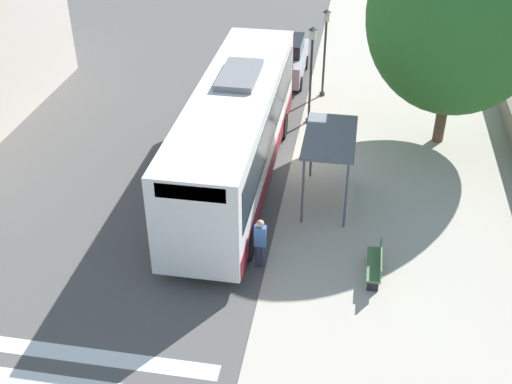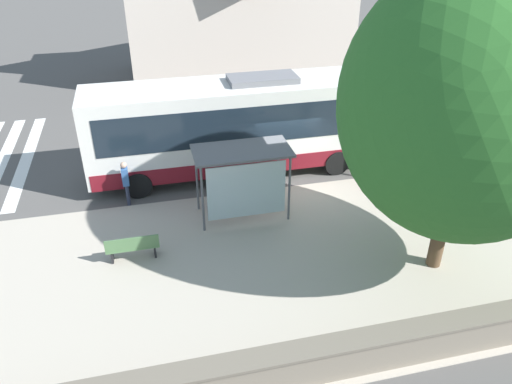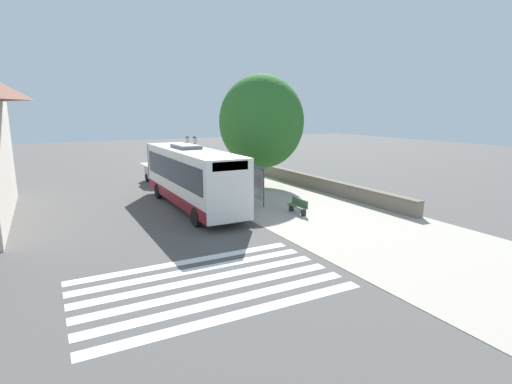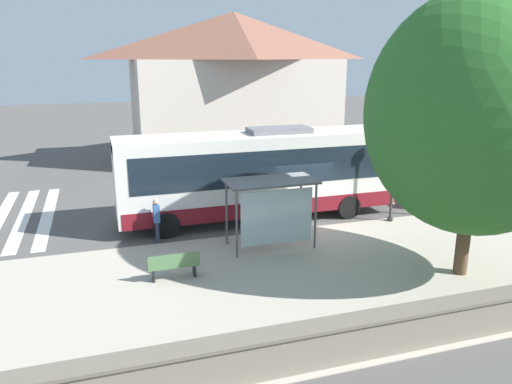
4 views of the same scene
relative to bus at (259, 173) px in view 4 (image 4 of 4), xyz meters
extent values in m
plane|color=#514F4C|center=(-1.77, -1.51, -1.98)|extent=(120.00, 120.00, 0.00)
cube|color=#ADA393|center=(-6.27, -1.51, -1.97)|extent=(9.00, 44.00, 0.02)
cube|color=silver|center=(3.23, 8.63, -1.97)|extent=(9.00, 0.50, 0.01)
cube|color=silver|center=(3.23, 9.58, -1.97)|extent=(9.00, 0.50, 0.01)
cube|color=slate|center=(-10.32, -1.51, -1.52)|extent=(0.50, 20.00, 0.91)
cube|color=#685F52|center=(-10.32, -1.51, -1.03)|extent=(0.60, 20.00, 0.08)
cube|color=beige|center=(12.98, -2.54, 1.25)|extent=(6.50, 12.86, 6.46)
pyramid|color=brown|center=(12.98, -2.54, 5.94)|extent=(7.10, 13.46, 2.91)
cube|color=silver|center=(0.00, 0.02, 0.05)|extent=(2.50, 11.63, 3.16)
cube|color=black|center=(0.00, 0.02, 0.47)|extent=(2.54, 10.70, 1.39)
cube|color=maroon|center=(0.00, 0.02, -1.21)|extent=(2.54, 11.40, 0.63)
cube|color=maroon|center=(0.00, -5.77, 0.05)|extent=(2.54, 0.06, 3.03)
cube|color=black|center=(0.00, 5.79, 1.32)|extent=(1.88, 0.08, 0.44)
cube|color=slate|center=(0.00, -0.85, 1.74)|extent=(1.25, 2.56, 0.22)
cylinder|color=black|center=(-1.17, 4.09, -1.48)|extent=(0.30, 1.00, 1.00)
cylinder|color=black|center=(1.17, 4.09, -1.48)|extent=(0.30, 1.00, 1.00)
cylinder|color=black|center=(-1.17, -3.59, -1.48)|extent=(0.30, 1.00, 1.00)
cylinder|color=black|center=(1.17, -3.59, -1.48)|extent=(0.30, 1.00, 1.00)
cylinder|color=#515459|center=(-2.56, -0.80, -0.77)|extent=(0.08, 0.08, 2.40)
cylinder|color=#515459|center=(-2.56, 2.09, -0.77)|extent=(0.08, 0.08, 2.40)
cylinder|color=#515459|center=(-3.91, -0.80, -0.77)|extent=(0.08, 0.08, 2.40)
cylinder|color=#515459|center=(-3.91, 2.09, -0.77)|extent=(0.08, 0.08, 2.40)
cube|color=#515459|center=(-3.24, 0.65, 0.47)|extent=(1.65, 3.18, 0.08)
cube|color=silver|center=(-3.89, 0.65, -0.65)|extent=(0.03, 2.59, 1.92)
cylinder|color=#2D3347|center=(-1.68, 4.48, -1.57)|extent=(0.12, 0.12, 0.80)
cylinder|color=#2D3347|center=(-1.52, 4.48, -1.57)|extent=(0.12, 0.12, 0.80)
cube|color=#38609E|center=(-1.60, 4.48, -0.85)|extent=(0.34, 0.22, 0.65)
sphere|color=tan|center=(-1.60, 4.48, -0.41)|extent=(0.22, 0.22, 0.22)
cube|color=#4C7247|center=(-4.88, 4.38, -1.53)|extent=(0.40, 1.58, 0.06)
cube|color=#4C7247|center=(-5.05, 4.38, -1.30)|extent=(0.04, 1.58, 0.40)
cube|color=black|center=(-4.88, 3.75, -1.75)|extent=(0.32, 0.06, 0.45)
cube|color=black|center=(-4.88, 5.02, -1.75)|extent=(0.32, 0.06, 0.45)
cylinder|color=#2D332D|center=(-2.07, -5.07, -1.90)|extent=(0.24, 0.24, 0.16)
cylinder|color=#2D332D|center=(-2.07, -5.07, -0.18)|extent=(0.10, 0.10, 3.59)
cube|color=silver|center=(-2.07, -5.07, 1.79)|extent=(0.24, 0.24, 0.35)
pyramid|color=#2D332D|center=(-2.07, -5.07, 2.03)|extent=(0.28, 0.28, 0.14)
cylinder|color=#2D332D|center=(-2.41, -7.78, -1.90)|extent=(0.24, 0.24, 0.16)
cylinder|color=#2D332D|center=(-2.41, -7.78, -0.26)|extent=(0.10, 0.10, 3.44)
cube|color=silver|center=(-2.41, -7.78, 1.64)|extent=(0.24, 0.24, 0.35)
pyramid|color=#2D332D|center=(-2.41, -7.78, 1.88)|extent=(0.28, 0.28, 0.14)
cylinder|color=brown|center=(-7.27, -4.31, -0.35)|extent=(0.42, 0.42, 3.26)
ellipsoid|color=#2D6B28|center=(-7.27, -4.31, 3.08)|extent=(6.55, 6.55, 7.21)
cube|color=#9EA0A8|center=(-0.54, -9.50, -1.21)|extent=(1.70, 4.01, 0.99)
cube|color=black|center=(-0.54, -9.60, -0.40)|extent=(1.45, 2.09, 0.62)
cylinder|color=black|center=(-1.34, -8.20, -1.66)|extent=(0.22, 0.64, 0.64)
cylinder|color=black|center=(0.26, -8.20, -1.66)|extent=(0.22, 0.64, 0.64)
cylinder|color=black|center=(-1.34, -10.81, -1.66)|extent=(0.22, 0.64, 0.64)
cylinder|color=black|center=(0.26, -10.81, -1.66)|extent=(0.22, 0.64, 0.64)
camera|label=1|loc=(-3.93, 18.92, 10.27)|focal=45.00mm
camera|label=2|loc=(-17.50, 3.61, 7.45)|focal=35.00mm
camera|label=3|loc=(7.84, 23.13, 3.91)|focal=28.00mm
camera|label=4|loc=(-19.17, 6.32, 4.70)|focal=35.00mm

